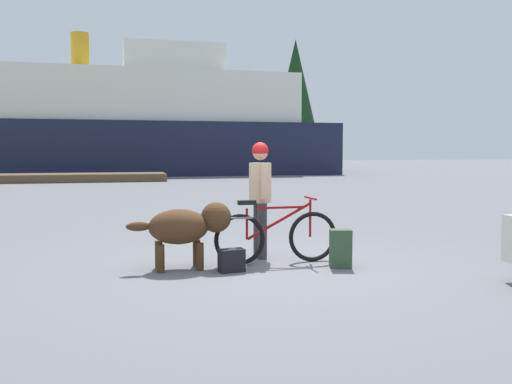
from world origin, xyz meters
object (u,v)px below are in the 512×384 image
bicycle (276,236)px  backpack (341,249)px  handbag_pannier (232,260)px  dog (187,226)px  ferry_boat (134,126)px  person_cyclist (260,189)px

bicycle → backpack: 0.89m
handbag_pannier → dog: bearing=148.2°
bicycle → backpack: (0.75, -0.47, -0.13)m
backpack → ferry_boat: ferry_boat is taller
bicycle → ferry_boat: size_ratio=0.07×
bicycle → ferry_boat: 29.64m
backpack → ferry_boat: bearing=93.1°
handbag_pannier → bicycle: bearing=26.9°
person_cyclist → backpack: person_cyclist is taller
bicycle → person_cyclist: 0.78m
dog → ferry_boat: 29.64m
bicycle → dog: size_ratio=1.28×
ferry_boat → dog: bearing=-90.7°
backpack → bicycle: bearing=148.2°
bicycle → handbag_pannier: size_ratio=5.44×
person_cyclist → handbag_pannier: 1.32m
dog → person_cyclist: bearing=24.1°
dog → ferry_boat: size_ratio=0.05×
ferry_boat → bicycle: bearing=-88.3°
person_cyclist → dog: (-1.12, -0.50, -0.43)m
dog → ferry_boat: (0.36, 29.52, 2.61)m
dog → handbag_pannier: size_ratio=4.26×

